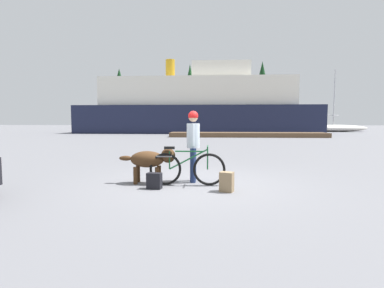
# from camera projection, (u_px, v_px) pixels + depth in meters

# --- Properties ---
(ground_plane) EXTENTS (160.00, 160.00, 0.00)m
(ground_plane) POSITION_uv_depth(u_px,v_px,m) (191.00, 184.00, 7.20)
(ground_plane) COLOR slate
(bicycle) EXTENTS (1.79, 0.44, 0.93)m
(bicycle) POSITION_uv_depth(u_px,v_px,m) (187.00, 168.00, 7.02)
(bicycle) COLOR black
(bicycle) RESTS_ON ground_plane
(person_cyclist) EXTENTS (0.32, 0.53, 1.75)m
(person_cyclist) POSITION_uv_depth(u_px,v_px,m) (193.00, 139.00, 7.37)
(person_cyclist) COLOR navy
(person_cyclist) RESTS_ON ground_plane
(dog) EXTENTS (1.37, 0.46, 0.85)m
(dog) POSITION_uv_depth(u_px,v_px,m) (151.00, 160.00, 7.22)
(dog) COLOR #472D19
(dog) RESTS_ON ground_plane
(backpack) EXTENTS (0.33, 0.28, 0.42)m
(backpack) POSITION_uv_depth(u_px,v_px,m) (227.00, 182.00, 6.40)
(backpack) COLOR #8C7251
(backpack) RESTS_ON ground_plane
(handbag_pannier) EXTENTS (0.35, 0.23, 0.36)m
(handbag_pannier) POSITION_uv_depth(u_px,v_px,m) (154.00, 181.00, 6.67)
(handbag_pannier) COLOR black
(handbag_pannier) RESTS_ON ground_plane
(dock_pier) EXTENTS (13.86, 2.33, 0.40)m
(dock_pier) POSITION_uv_depth(u_px,v_px,m) (247.00, 135.00, 27.01)
(dock_pier) COLOR brown
(dock_pier) RESTS_ON ground_plane
(ferry_boat) EXTENTS (27.53, 8.56, 8.75)m
(ferry_boat) POSITION_uv_depth(u_px,v_px,m) (199.00, 107.00, 36.39)
(ferry_boat) COLOR #191E38
(ferry_boat) RESTS_ON ground_plane
(sailboat_moored) EXTENTS (8.59, 2.41, 7.95)m
(sailboat_moored) POSITION_uv_depth(u_px,v_px,m) (333.00, 128.00, 38.99)
(sailboat_moored) COLOR silver
(sailboat_moored) RESTS_ON ground_plane
(pine_tree_far_left) EXTENTS (4.11, 4.11, 10.00)m
(pine_tree_far_left) POSITION_uv_depth(u_px,v_px,m) (119.00, 92.00, 49.92)
(pine_tree_far_left) COLOR #4C331E
(pine_tree_far_left) RESTS_ON ground_plane
(pine_tree_center) EXTENTS (3.45, 3.45, 11.17)m
(pine_tree_center) POSITION_uv_depth(u_px,v_px,m) (190.00, 89.00, 52.33)
(pine_tree_center) COLOR #4C331E
(pine_tree_center) RESTS_ON ground_plane
(pine_tree_far_right) EXTENTS (3.74, 3.74, 11.49)m
(pine_tree_far_right) POSITION_uv_depth(u_px,v_px,m) (262.00, 86.00, 51.62)
(pine_tree_far_right) COLOR #4C331E
(pine_tree_far_right) RESTS_ON ground_plane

